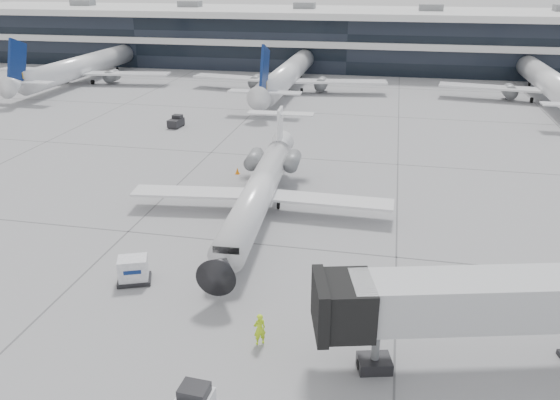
% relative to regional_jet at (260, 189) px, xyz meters
% --- Properties ---
extents(ground, '(220.00, 220.00, 0.00)m').
position_rel_regional_jet_xyz_m(ground, '(0.97, -5.45, -2.10)').
color(ground, gray).
rests_on(ground, ground).
extents(terminal, '(170.00, 22.00, 10.00)m').
position_rel_regional_jet_xyz_m(terminal, '(0.97, 76.55, 2.90)').
color(terminal, black).
rests_on(terminal, ground).
extents(bg_jet_left, '(32.00, 40.00, 9.60)m').
position_rel_regional_jet_xyz_m(bg_jet_left, '(-44.03, 49.55, -2.10)').
color(bg_jet_left, white).
rests_on(bg_jet_left, ground).
extents(bg_jet_center, '(32.00, 40.00, 9.60)m').
position_rel_regional_jet_xyz_m(bg_jet_center, '(-7.03, 49.55, -2.10)').
color(bg_jet_center, white).
rests_on(bg_jet_center, ground).
extents(bg_jet_right, '(32.00, 40.00, 9.60)m').
position_rel_regional_jet_xyz_m(bg_jet_right, '(32.97, 49.55, -2.10)').
color(bg_jet_right, white).
rests_on(bg_jet_right, ground).
extents(regional_jet, '(21.38, 26.68, 6.16)m').
position_rel_regional_jet_xyz_m(regional_jet, '(0.00, 0.00, 0.00)').
color(regional_jet, silver).
rests_on(regional_jet, ground).
extents(jet_bridge, '(16.15, 6.78, 5.23)m').
position_rel_regional_jet_xyz_m(jet_bridge, '(15.68, -15.88, 1.71)').
color(jet_bridge, '#A5A8A9').
rests_on(jet_bridge, ground).
extents(ramp_worker, '(0.81, 0.74, 1.85)m').
position_rel_regional_jet_xyz_m(ramp_worker, '(3.93, -16.56, -1.18)').
color(ramp_worker, '#C3FA1A').
rests_on(ramp_worker, ground).
extents(cargo_uld, '(2.47, 2.17, 1.68)m').
position_rel_regional_jet_xyz_m(cargo_uld, '(-5.33, -12.11, -1.26)').
color(cargo_uld, black).
rests_on(cargo_uld, ground).
extents(traffic_cone, '(0.51, 0.51, 0.64)m').
position_rel_regional_jet_xyz_m(traffic_cone, '(-4.37, 8.58, -1.80)').
color(traffic_cone, orange).
rests_on(traffic_cone, ground).
extents(far_tug, '(1.60, 2.43, 1.46)m').
position_rel_regional_jet_xyz_m(far_tug, '(-16.68, 23.82, -1.45)').
color(far_tug, black).
rests_on(far_tug, ground).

